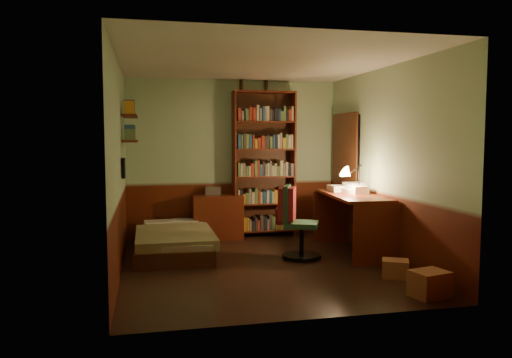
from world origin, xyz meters
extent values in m
cube|color=black|center=(0.00, 0.00, -0.01)|extent=(3.50, 4.00, 0.02)
cube|color=silver|center=(0.00, 0.00, 2.61)|extent=(3.50, 4.00, 0.02)
cube|color=#9CBC91|center=(0.00, 2.01, 1.30)|extent=(3.50, 0.02, 2.60)
cube|color=#9CBC91|center=(-1.76, 0.00, 1.30)|extent=(0.02, 4.00, 2.60)
cube|color=#9CBC91|center=(1.76, 0.00, 1.30)|extent=(0.02, 4.00, 2.60)
cube|color=#9CBC91|center=(0.00, -2.01, 1.30)|extent=(3.50, 0.02, 2.60)
cube|color=black|center=(1.72, 1.30, 1.00)|extent=(0.06, 0.90, 2.00)
cube|color=#401F10|center=(1.69, 1.30, 1.00)|extent=(0.02, 0.98, 2.08)
cube|color=#758D4F|center=(-1.05, 0.95, 0.28)|extent=(1.10, 1.95, 0.56)
cube|color=#521B0E|center=(-0.30, 1.76, 0.36)|extent=(0.82, 0.44, 0.71)
cube|color=#B2B2B7|center=(-0.36, 1.89, 0.78)|extent=(0.28, 0.24, 0.13)
cube|color=#521B0E|center=(0.48, 1.85, 1.20)|extent=(1.03, 0.33, 2.41)
cylinder|color=black|center=(0.12, 1.96, 2.51)|extent=(0.07, 0.07, 0.21)
cylinder|color=black|center=(0.55, 1.96, 2.51)|extent=(0.07, 0.07, 0.21)
cube|color=#521B0E|center=(1.44, 0.38, 0.42)|extent=(0.76, 1.62, 0.85)
cube|color=silver|center=(1.60, 0.68, 0.92)|extent=(0.26, 0.35, 0.13)
cone|color=black|center=(1.53, 0.38, 1.17)|extent=(0.22, 0.22, 0.65)
cube|color=#284E33|center=(0.63, 0.21, 0.49)|extent=(0.62, 0.59, 0.98)
cube|color=maroon|center=(0.77, 0.02, 1.20)|extent=(0.25, 0.40, 0.45)
cube|color=#521B0E|center=(-1.64, 1.10, 1.60)|extent=(0.20, 0.90, 0.03)
cube|color=#521B0E|center=(-1.64, 1.10, 1.95)|extent=(0.20, 0.90, 0.03)
cube|color=black|center=(-1.72, 0.60, 1.25)|extent=(0.04, 0.32, 0.26)
cube|color=#9E643E|center=(1.43, -1.65, 0.14)|extent=(0.42, 0.36, 0.27)
cube|color=#9E643E|center=(1.43, -0.92, 0.11)|extent=(0.38, 0.36, 0.21)
camera|label=1|loc=(-1.42, -6.21, 1.66)|focal=35.00mm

